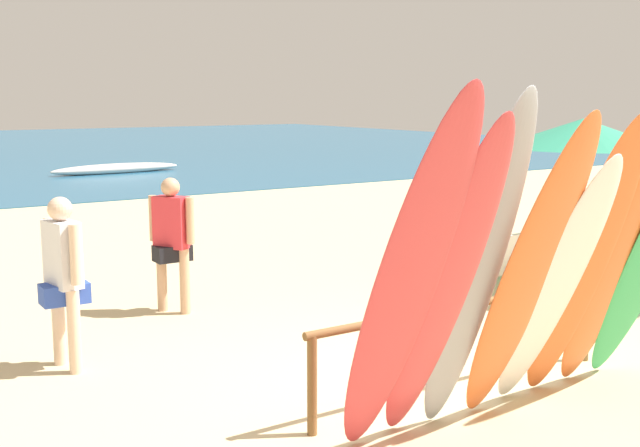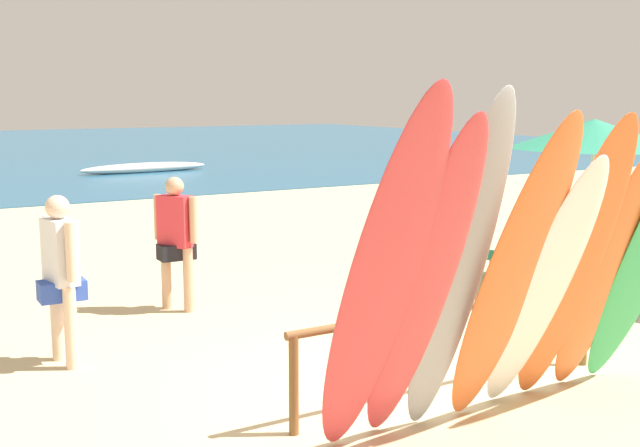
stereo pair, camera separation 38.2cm
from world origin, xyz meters
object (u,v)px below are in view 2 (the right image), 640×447
at_px(distant_boat, 145,168).
at_px(surfboard_orange_6, 608,269).
at_px(beach_chair_blue, 484,245).
at_px(surfboard_white_4, 544,288).
at_px(beach_chair_red, 526,271).
at_px(beachgoer_photographing, 176,234).
at_px(surfboard_red_1, 422,289).
at_px(surfboard_grey_2, 458,271).
at_px(beachgoer_strolling, 61,268).
at_px(beach_chair_striped, 637,273).
at_px(surfboard_orange_5, 573,266).
at_px(surfboard_orange_3, 513,276).
at_px(surfboard_rack, 457,324).
at_px(beach_umbrella, 594,134).
at_px(surfboard_red_0, 381,285).

bearing_deg(distant_boat, surfboard_orange_6, -97.20).
bearing_deg(beach_chair_blue, surfboard_white_4, -150.71).
bearing_deg(beach_chair_red, beach_chair_blue, 59.65).
relative_size(beachgoer_photographing, distant_boat, 0.36).
relative_size(surfboard_red_1, surfboard_white_4, 1.15).
height_order(surfboard_grey_2, beachgoer_strolling, surfboard_grey_2).
height_order(surfboard_red_1, beach_chair_red, surfboard_red_1).
distance_m(beach_chair_red, beach_chair_striped, 1.20).
distance_m(beach_chair_red, beach_chair_blue, 1.60).
height_order(surfboard_orange_5, beach_chair_blue, surfboard_orange_5).
height_order(surfboard_white_4, beach_chair_striped, surfboard_white_4).
bearing_deg(surfboard_grey_2, surfboard_orange_3, -8.95).
relative_size(beachgoer_strolling, beachgoer_photographing, 1.02).
bearing_deg(surfboard_orange_6, surfboard_grey_2, -178.47).
bearing_deg(surfboard_rack, beach_chair_blue, 45.48).
bearing_deg(beach_chair_red, beachgoer_strolling, 166.95).
distance_m(beach_umbrella, distant_boat, 17.24).
xyz_separation_m(surfboard_rack, distant_boat, (3.43, 19.07, -0.44)).
xyz_separation_m(surfboard_red_1, beachgoer_strolling, (-1.61, 3.03, -0.27)).
bearing_deg(surfboard_orange_3, surfboard_rack, 73.31).
relative_size(surfboard_white_4, beachgoer_strolling, 1.42).
height_order(surfboard_orange_3, beach_chair_red, surfboard_orange_3).
relative_size(surfboard_orange_3, surfboard_white_4, 1.13).
bearing_deg(beach_umbrella, beachgoer_photographing, 161.43).
relative_size(surfboard_grey_2, beachgoer_photographing, 1.71).
xyz_separation_m(surfboard_rack, beach_chair_striped, (3.30, 0.92, -0.16)).
bearing_deg(beachgoer_photographing, beach_umbrella, 37.60).
xyz_separation_m(surfboard_red_1, surfboard_orange_6, (1.86, 0.11, -0.10)).
height_order(surfboard_red_0, beachgoer_photographing, surfboard_red_0).
xyz_separation_m(beach_chair_red, beach_chair_blue, (0.68, 1.45, -0.01)).
bearing_deg(surfboard_orange_6, beachgoer_photographing, 115.30).
distance_m(surfboard_orange_5, beachgoer_photographing, 4.46).
bearing_deg(surfboard_white_4, beach_chair_red, 44.65).
distance_m(surfboard_orange_6, beach_chair_red, 2.70).
relative_size(beach_chair_red, beach_chair_blue, 0.95).
bearing_deg(beach_chair_blue, surfboard_orange_6, -143.18).
bearing_deg(surfboard_orange_3, surfboard_red_1, 174.15).
relative_size(surfboard_red_1, surfboard_orange_3, 1.02).
xyz_separation_m(surfboard_red_0, distant_boat, (4.70, 19.87, -1.08)).
bearing_deg(surfboard_orange_5, surfboard_rack, 131.78).
xyz_separation_m(beachgoer_photographing, beach_chair_blue, (4.06, -0.43, -0.43)).
xyz_separation_m(beach_chair_red, beach_umbrella, (1.31, 0.30, 1.47)).
height_order(beach_chair_striped, beach_umbrella, beach_umbrella).
height_order(surfboard_red_0, distant_boat, surfboard_red_0).
relative_size(surfboard_rack, beachgoer_photographing, 2.03).
relative_size(surfboard_red_0, surfboard_grey_2, 1.04).
relative_size(surfboard_red_1, beach_umbrella, 1.19).
bearing_deg(surfboard_rack, surfboard_red_0, -147.71).
height_order(surfboard_grey_2, beachgoer_photographing, surfboard_grey_2).
distance_m(beachgoer_photographing, distant_boat, 16.22).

